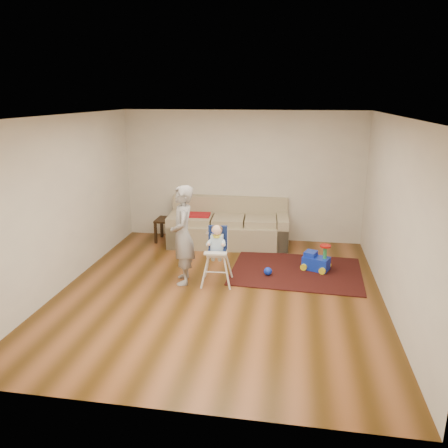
% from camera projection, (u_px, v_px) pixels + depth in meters
% --- Properties ---
extents(ground, '(5.50, 5.50, 0.00)m').
position_uv_depth(ground, '(220.00, 292.00, 6.89)').
color(ground, '#452B0C').
rests_on(ground, ground).
extents(room_envelope, '(5.04, 5.52, 2.72)m').
position_uv_depth(room_envelope, '(225.00, 168.00, 6.85)').
color(room_envelope, silver).
rests_on(room_envelope, ground).
extents(sofa, '(2.48, 1.15, 0.94)m').
position_uv_depth(sofa, '(228.00, 222.00, 8.97)').
color(sofa, gray).
rests_on(sofa, ground).
extents(side_table, '(0.48, 0.48, 0.48)m').
position_uv_depth(side_table, '(168.00, 230.00, 9.25)').
color(side_table, black).
rests_on(side_table, ground).
extents(area_rug, '(2.31, 1.78, 0.02)m').
position_uv_depth(area_rug, '(296.00, 271.00, 7.68)').
color(area_rug, black).
rests_on(area_rug, ground).
extents(ride_on_toy, '(0.53, 0.46, 0.49)m').
position_uv_depth(ride_on_toy, '(316.00, 256.00, 7.66)').
color(ride_on_toy, '#1332D6').
rests_on(ride_on_toy, area_rug).
extents(toy_ball, '(0.14, 0.14, 0.14)m').
position_uv_depth(toy_ball, '(268.00, 271.00, 7.46)').
color(toy_ball, '#1332D6').
rests_on(toy_ball, area_rug).
extents(high_chair, '(0.50, 0.50, 1.01)m').
position_uv_depth(high_chair, '(217.00, 256.00, 7.07)').
color(high_chair, silver).
rests_on(high_chair, ground).
extents(adult, '(0.53, 0.67, 1.63)m').
position_uv_depth(adult, '(183.00, 235.00, 7.03)').
color(adult, gray).
rests_on(adult, ground).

